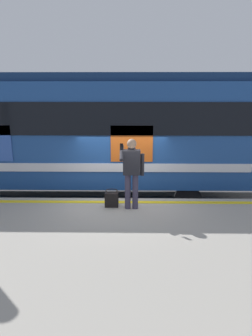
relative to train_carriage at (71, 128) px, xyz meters
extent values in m
plane|color=#4C4742|center=(-1.68, 2.24, -2.57)|extent=(25.62, 25.62, 0.00)
cube|color=#9E998E|center=(-1.68, 4.73, -2.08)|extent=(17.08, 4.98, 0.97)
cube|color=yellow|center=(-1.68, 2.54, -1.59)|extent=(16.74, 0.16, 0.01)
cube|color=slate|center=(-1.68, 0.71, -2.49)|extent=(22.20, 0.08, 0.16)
cube|color=slate|center=(-1.68, -0.72, -2.49)|extent=(22.20, 0.08, 0.16)
cube|color=#1E478C|center=(0.00, -0.01, -0.10)|extent=(11.21, 3.05, 3.02)
cube|color=navy|center=(0.00, -0.01, 1.53)|extent=(10.98, 2.81, 0.24)
cube|color=black|center=(0.00, 1.54, 0.43)|extent=(10.65, 0.03, 0.90)
cube|color=silver|center=(0.00, 1.54, -0.93)|extent=(10.65, 0.03, 0.24)
cube|color=#D85919|center=(-1.96, 1.54, -0.25)|extent=(1.17, 0.02, 1.01)
cylinder|color=black|center=(-3.64, 1.22, -1.99)|extent=(0.84, 0.12, 0.84)
cylinder|color=black|center=(-3.64, -1.23, -1.99)|extent=(0.84, 0.12, 0.84)
cylinder|color=#383347|center=(-2.04, 2.95, -1.17)|extent=(0.14, 0.14, 0.85)
cylinder|color=#383347|center=(-1.86, 2.95, -1.17)|extent=(0.14, 0.14, 0.85)
cube|color=black|center=(-1.95, 2.95, -0.45)|extent=(0.40, 0.24, 0.57)
sphere|color=black|center=(-1.95, 2.79, -0.18)|extent=(0.20, 0.20, 0.20)
sphere|color=tan|center=(-1.95, 2.95, -0.01)|extent=(0.22, 0.22, 0.22)
cylinder|color=black|center=(-2.20, 2.95, -0.51)|extent=(0.09, 0.09, 0.52)
cylinder|color=black|center=(-1.72, 3.03, -0.21)|extent=(0.09, 0.42, 0.33)
cube|color=black|center=(-1.72, 3.13, -0.05)|extent=(0.07, 0.02, 0.15)
cube|color=black|center=(-1.47, 2.86, -1.42)|extent=(0.33, 0.15, 0.35)
torus|color=black|center=(-1.47, 2.86, -1.18)|extent=(0.30, 0.30, 0.02)
camera|label=1|loc=(-1.93, 9.81, 1.14)|focal=32.42mm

